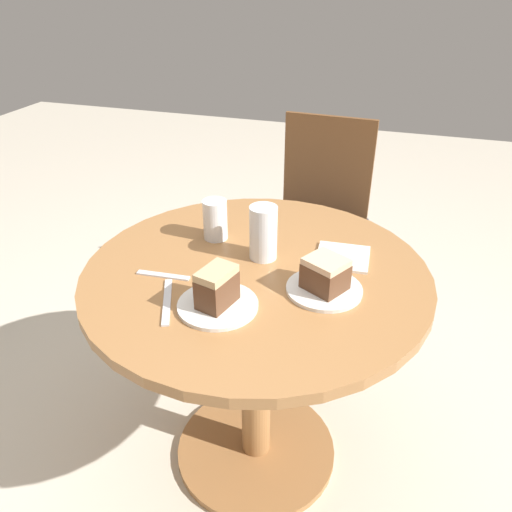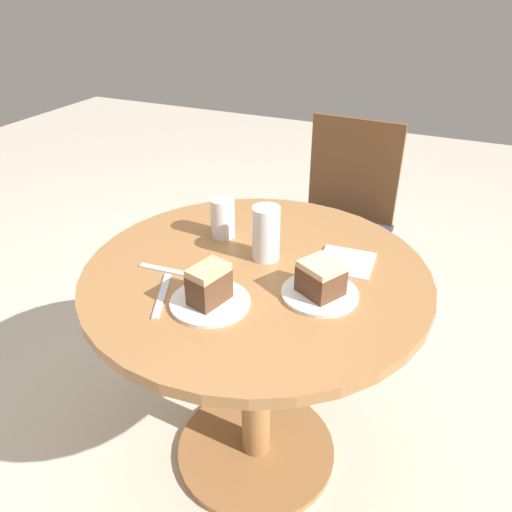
{
  "view_description": "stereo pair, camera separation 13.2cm",
  "coord_description": "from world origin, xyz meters",
  "px_view_note": "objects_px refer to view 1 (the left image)",
  "views": [
    {
      "loc": [
        0.34,
        -1.08,
        1.44
      ],
      "look_at": [
        0.0,
        0.0,
        0.78
      ],
      "focal_mm": 35.0,
      "sensor_mm": 36.0,
      "label": 1
    },
    {
      "loc": [
        0.47,
        -1.04,
        1.44
      ],
      "look_at": [
        0.0,
        0.0,
        0.78
      ],
      "focal_mm": 35.0,
      "sensor_mm": 36.0,
      "label": 2
    }
  ],
  "objects_px": {
    "cake_slice_far": "(325,274)",
    "plate_far": "(324,289)",
    "cake_slice_near": "(217,287)",
    "plate_near": "(218,305)",
    "glass_water": "(264,236)",
    "glass_lemonade": "(215,222)",
    "chair": "(318,220)"
  },
  "relations": [
    {
      "from": "plate_near",
      "to": "glass_lemonade",
      "type": "distance_m",
      "value": 0.35
    },
    {
      "from": "glass_lemonade",
      "to": "cake_slice_near",
      "type": "bearing_deg",
      "value": -67.76
    },
    {
      "from": "plate_near",
      "to": "plate_far",
      "type": "bearing_deg",
      "value": 31.98
    },
    {
      "from": "plate_near",
      "to": "plate_far",
      "type": "relative_size",
      "value": 1.01
    },
    {
      "from": "plate_near",
      "to": "plate_far",
      "type": "xyz_separation_m",
      "value": [
        0.23,
        0.14,
        0.0
      ]
    },
    {
      "from": "plate_near",
      "to": "cake_slice_far",
      "type": "bearing_deg",
      "value": 31.98
    },
    {
      "from": "plate_far",
      "to": "glass_water",
      "type": "relative_size",
      "value": 1.25
    },
    {
      "from": "glass_lemonade",
      "to": "plate_near",
      "type": "bearing_deg",
      "value": -67.76
    },
    {
      "from": "chair",
      "to": "glass_lemonade",
      "type": "xyz_separation_m",
      "value": [
        -0.17,
        -0.74,
        0.32
      ]
    },
    {
      "from": "plate_near",
      "to": "glass_water",
      "type": "distance_m",
      "value": 0.27
    },
    {
      "from": "plate_near",
      "to": "glass_lemonade",
      "type": "xyz_separation_m",
      "value": [
        -0.13,
        0.32,
        0.05
      ]
    },
    {
      "from": "plate_near",
      "to": "glass_water",
      "type": "xyz_separation_m",
      "value": [
        0.04,
        0.26,
        0.06
      ]
    },
    {
      "from": "glass_water",
      "to": "glass_lemonade",
      "type": "bearing_deg",
      "value": 158.4
    },
    {
      "from": "plate_far",
      "to": "glass_lemonade",
      "type": "height_order",
      "value": "glass_lemonade"
    },
    {
      "from": "cake_slice_far",
      "to": "glass_water",
      "type": "relative_size",
      "value": 0.82
    },
    {
      "from": "cake_slice_near",
      "to": "cake_slice_far",
      "type": "distance_m",
      "value": 0.27
    },
    {
      "from": "cake_slice_far",
      "to": "plate_far",
      "type": "bearing_deg",
      "value": 180.0
    },
    {
      "from": "cake_slice_near",
      "to": "glass_water",
      "type": "xyz_separation_m",
      "value": [
        0.04,
        0.26,
        0.01
      ]
    },
    {
      "from": "plate_far",
      "to": "cake_slice_near",
      "type": "distance_m",
      "value": 0.28
    },
    {
      "from": "chair",
      "to": "plate_far",
      "type": "distance_m",
      "value": 0.98
    },
    {
      "from": "cake_slice_far",
      "to": "glass_water",
      "type": "xyz_separation_m",
      "value": [
        -0.19,
        0.11,
        0.02
      ]
    },
    {
      "from": "cake_slice_near",
      "to": "glass_water",
      "type": "distance_m",
      "value": 0.26
    },
    {
      "from": "glass_lemonade",
      "to": "cake_slice_far",
      "type": "bearing_deg",
      "value": -26.55
    },
    {
      "from": "plate_near",
      "to": "chair",
      "type": "bearing_deg",
      "value": 87.72
    },
    {
      "from": "chair",
      "to": "cake_slice_far",
      "type": "relative_size",
      "value": 7.14
    },
    {
      "from": "plate_far",
      "to": "glass_water",
      "type": "height_order",
      "value": "glass_water"
    },
    {
      "from": "cake_slice_near",
      "to": "glass_lemonade",
      "type": "bearing_deg",
      "value": 112.24
    },
    {
      "from": "cake_slice_near",
      "to": "glass_lemonade",
      "type": "xyz_separation_m",
      "value": [
        -0.13,
        0.32,
        -0.0
      ]
    },
    {
      "from": "chair",
      "to": "plate_far",
      "type": "relative_size",
      "value": 4.69
    },
    {
      "from": "glass_lemonade",
      "to": "glass_water",
      "type": "xyz_separation_m",
      "value": [
        0.17,
        -0.07,
        0.02
      ]
    },
    {
      "from": "plate_far",
      "to": "glass_lemonade",
      "type": "bearing_deg",
      "value": 153.45
    },
    {
      "from": "cake_slice_far",
      "to": "glass_lemonade",
      "type": "xyz_separation_m",
      "value": [
        -0.36,
        0.18,
        0.0
      ]
    }
  ]
}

